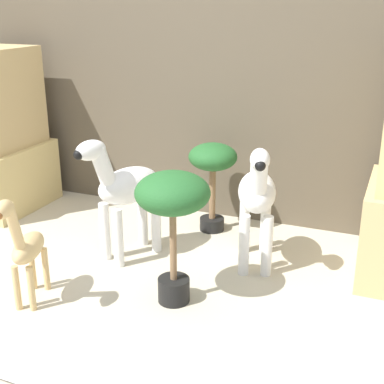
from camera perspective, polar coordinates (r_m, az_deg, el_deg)
ground_plane at (r=2.46m, az=-11.70°, el=-14.10°), size 14.00×14.00×0.00m
wall_back at (r=3.41m, az=1.57°, el=15.52°), size 6.40×0.08×2.20m
zebra_right at (r=2.78m, az=6.94°, el=-0.47°), size 0.30×0.53×0.70m
zebra_left at (r=2.89m, az=-7.19°, el=0.27°), size 0.33×0.52×0.70m
giraffe_figurine at (r=2.56m, az=-17.42°, el=-5.50°), size 0.20×0.41×0.58m
potted_palm_front at (r=2.39m, az=-2.07°, el=-1.36°), size 0.34×0.34×0.64m
potted_palm_back at (r=3.21m, az=2.22°, el=2.83°), size 0.29×0.29×0.55m
surfboard at (r=2.18m, az=-11.88°, el=-18.45°), size 1.40×0.34×0.08m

